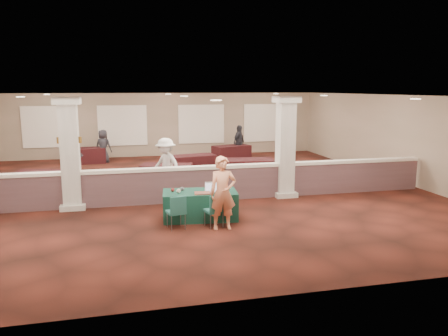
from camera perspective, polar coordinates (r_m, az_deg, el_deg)
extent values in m
plane|color=#4E1C13|center=(14.99, -5.03, -2.93)|extent=(16.00, 16.00, 0.00)
cube|color=gray|center=(22.62, -8.01, 5.62)|extent=(16.00, 0.04, 3.20)
cube|color=gray|center=(7.01, 4.17, -4.93)|extent=(16.00, 0.04, 3.20)
cube|color=gray|center=(17.69, 21.53, 3.68)|extent=(0.04, 16.00, 3.20)
cube|color=silver|center=(14.59, -5.23, 9.39)|extent=(16.00, 16.00, 0.02)
cube|color=brown|center=(13.44, -4.15, -2.30)|extent=(15.60, 0.20, 1.00)
cube|color=white|center=(13.33, -4.18, 0.01)|extent=(15.60, 0.28, 0.10)
cube|color=beige|center=(13.16, -19.44, 1.74)|extent=(0.50, 0.50, 3.20)
cube|color=beige|center=(13.46, -19.05, -4.67)|extent=(0.70, 0.70, 0.16)
cube|color=beige|center=(13.04, -19.84, 8.26)|extent=(0.72, 0.72, 0.20)
cube|color=beige|center=(14.02, 8.00, 2.73)|extent=(0.50, 0.50, 3.20)
cube|color=beige|center=(14.30, 7.85, -3.32)|extent=(0.70, 0.70, 0.16)
cube|color=beige|center=(13.90, 8.16, 8.87)|extent=(0.72, 0.72, 0.20)
cylinder|color=brown|center=(13.15, -20.76, 3.40)|extent=(0.12, 0.12, 0.18)
cylinder|color=white|center=(13.15, -20.76, 3.40)|extent=(0.09, 0.09, 0.10)
cylinder|color=brown|center=(13.09, -18.33, 3.52)|extent=(0.12, 0.12, 0.18)
cylinder|color=white|center=(13.09, -18.33, 3.52)|extent=(0.09, 0.09, 0.10)
cube|color=#0E352A|center=(11.70, -3.15, -4.85)|extent=(2.04, 1.18, 0.75)
cube|color=#21615F|center=(11.02, -1.34, -5.61)|extent=(0.51, 0.51, 0.05)
cube|color=#21615F|center=(10.79, -0.91, -4.70)|extent=(0.40, 0.14, 0.40)
cylinder|color=slate|center=(10.86, -1.78, -7.06)|extent=(0.03, 0.03, 0.38)
cylinder|color=slate|center=(11.00, -0.13, -6.82)|extent=(0.03, 0.03, 0.38)
cylinder|color=slate|center=(11.16, -2.53, -6.58)|extent=(0.03, 0.03, 0.38)
cylinder|color=slate|center=(11.30, -0.92, -6.35)|extent=(0.03, 0.03, 0.38)
cube|color=#21615F|center=(10.94, -6.29, -5.74)|extent=(0.50, 0.50, 0.06)
cube|color=#21615F|center=(10.70, -5.99, -4.81)|extent=(0.41, 0.13, 0.41)
cylinder|color=slate|center=(10.80, -6.87, -7.22)|extent=(0.03, 0.03, 0.39)
cylinder|color=slate|center=(10.90, -5.09, -7.01)|extent=(0.03, 0.03, 0.39)
cylinder|color=slate|center=(11.12, -7.43, -6.70)|extent=(0.03, 0.03, 0.39)
cylinder|color=slate|center=(11.22, -5.69, -6.51)|extent=(0.03, 0.03, 0.39)
imported|color=#FBA66D|center=(10.72, -0.17, -3.29)|extent=(0.68, 0.47, 1.82)
cube|color=black|center=(15.97, -22.66, -1.61)|extent=(1.85, 1.21, 0.69)
cube|color=black|center=(15.92, -7.52, -0.84)|extent=(2.00, 1.41, 0.73)
cube|color=black|center=(16.50, 3.00, -0.24)|extent=(2.09, 1.22, 0.81)
cube|color=black|center=(21.25, -17.62, 1.56)|extent=(1.83, 1.03, 0.72)
cube|color=black|center=(18.14, -4.02, 0.58)|extent=(1.90, 1.20, 0.72)
cube|color=black|center=(21.11, 0.98, 1.99)|extent=(1.95, 1.39, 0.72)
imported|color=black|center=(16.97, -19.36, 1.22)|extent=(1.00, 0.80, 1.82)
imported|color=beige|center=(14.74, -7.60, 0.38)|extent=(1.16, 1.23, 1.81)
imported|color=black|center=(21.33, 1.97, 3.37)|extent=(1.01, 1.04, 1.67)
imported|color=black|center=(21.12, -15.49, 2.76)|extent=(0.87, 0.69, 1.55)
cube|color=silver|center=(11.58, -1.64, -3.05)|extent=(0.36, 0.27, 0.02)
cube|color=silver|center=(11.66, -1.69, -2.33)|extent=(0.34, 0.05, 0.23)
cube|color=silver|center=(11.66, -1.69, -2.41)|extent=(0.31, 0.04, 0.19)
cube|color=#AD3A1B|center=(11.36, -2.83, -3.29)|extent=(0.44, 0.35, 0.03)
sphere|color=beige|center=(11.47, -5.95, -2.99)|extent=(0.11, 0.11, 0.11)
sphere|color=maroon|center=(11.62, -6.72, -2.85)|extent=(0.10, 0.10, 0.10)
sphere|color=#505055|center=(11.69, -5.47, -2.74)|extent=(0.11, 0.11, 0.11)
cube|color=red|center=(11.39, 0.27, -3.29)|extent=(0.13, 0.04, 0.01)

